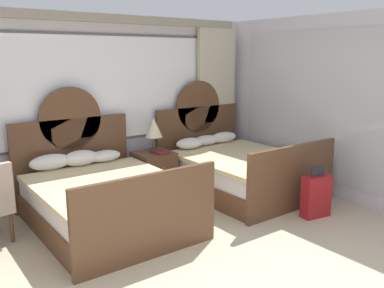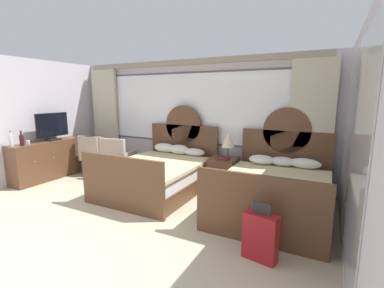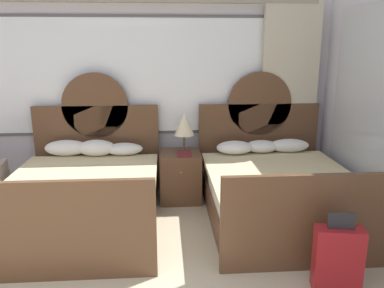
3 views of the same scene
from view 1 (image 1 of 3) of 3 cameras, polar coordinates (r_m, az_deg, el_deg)
wall_back_window at (r=6.17m, az=-15.78°, el=5.42°), size 6.18×0.22×2.70m
wall_right_mirror at (r=6.39m, az=19.87°, el=4.68°), size 0.08×4.51×2.70m
bed_near_window at (r=5.33m, az=-12.14°, el=-7.29°), size 1.69×2.18×1.68m
bed_near_mirror at (r=6.53m, az=6.19°, el=-3.45°), size 1.69×2.18×1.68m
nightstand_between_beds at (r=6.38m, az=-5.29°, el=-4.02°), size 0.54×0.56×0.66m
table_lamp_on_nightstand at (r=6.32m, az=-5.32°, el=2.23°), size 0.27×0.27×0.52m
book_on_nightstand at (r=6.23m, az=-4.44°, el=-1.13°), size 0.18×0.26×0.03m
suitcase_on_floor at (r=5.72m, az=16.81°, el=-6.90°), size 0.42×0.23×0.70m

